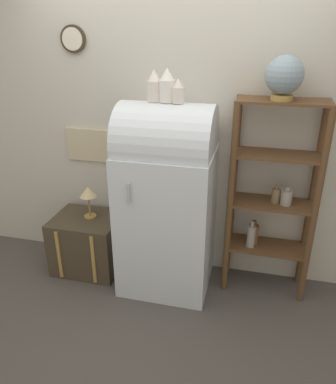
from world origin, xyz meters
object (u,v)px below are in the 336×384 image
at_px(suitcase_trunk, 88,243).
at_px(vase_left, 154,87).
at_px(globe, 284,76).
at_px(vase_center, 168,86).
at_px(refrigerator, 167,198).
at_px(desk_lamp, 88,194).
at_px(vase_right, 178,92).

height_order(suitcase_trunk, vase_left, vase_left).
bearing_deg(vase_left, globe, 6.30).
bearing_deg(suitcase_trunk, vase_left, -1.90).
bearing_deg(vase_center, vase_left, 179.33).
distance_m(refrigerator, desk_lamp, 0.74).
relative_size(vase_left, vase_center, 0.94).
xyz_separation_m(suitcase_trunk, vase_left, (0.66, -0.02, 1.43)).
distance_m(refrigerator, vase_left, 0.87).
relative_size(refrigerator, desk_lamp, 5.38).
height_order(vase_right, desk_lamp, vase_right).
height_order(refrigerator, vase_right, vase_right).
xyz_separation_m(suitcase_trunk, desk_lamp, (0.03, 0.03, 0.48)).
distance_m(globe, desk_lamp, 1.85).
relative_size(suitcase_trunk, vase_left, 2.60).
bearing_deg(vase_right, vase_left, 173.16).
bearing_deg(globe, vase_left, -173.70).
relative_size(globe, desk_lamp, 1.03).
xyz_separation_m(refrigerator, vase_left, (-0.10, 0.01, 0.87)).
distance_m(suitcase_trunk, vase_right, 1.64).
distance_m(vase_center, vase_right, 0.09).
bearing_deg(desk_lamp, refrigerator, -5.14).
relative_size(vase_right, desk_lamp, 0.59).
height_order(suitcase_trunk, globe, globe).
bearing_deg(globe, desk_lamp, -178.22).
bearing_deg(vase_center, suitcase_trunk, 178.26).
height_order(vase_left, vase_right, vase_left).
bearing_deg(suitcase_trunk, refrigerator, -2.69).
bearing_deg(suitcase_trunk, desk_lamp, 43.79).
xyz_separation_m(suitcase_trunk, globe, (1.56, 0.08, 1.52)).
bearing_deg(vase_center, refrigerator, -109.06).
distance_m(globe, vase_right, 0.74).
bearing_deg(refrigerator, vase_center, 70.94).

